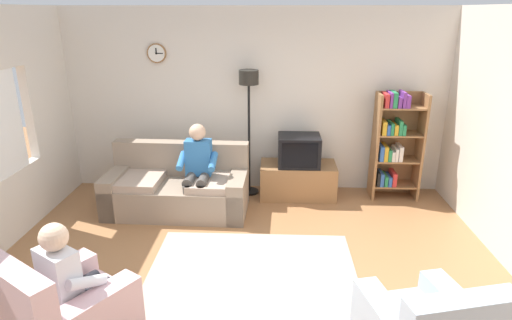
{
  "coord_description": "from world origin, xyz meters",
  "views": [
    {
      "loc": [
        0.28,
        -3.7,
        2.64
      ],
      "look_at": [
        0.08,
        0.99,
        1.0
      ],
      "focal_mm": 30.25,
      "sensor_mm": 36.0,
      "label": 1
    }
  ],
  "objects": [
    {
      "name": "armchair_near_window",
      "position": [
        -1.39,
        -0.88,
        0.29
      ],
      "size": [
        1.15,
        1.17,
        0.9
      ],
      "color": "beige",
      "rests_on": "ground_plane"
    },
    {
      "name": "person_on_couch",
      "position": [
        -0.72,
        1.59,
        0.7
      ],
      "size": [
        0.52,
        0.54,
        1.24
      ],
      "color": "#3372B2",
      "rests_on": "ground_plane"
    },
    {
      "name": "bookshelf",
      "position": [
        2.01,
        2.32,
        0.83
      ],
      "size": [
        0.68,
        0.36,
        1.58
      ],
      "color": "olive",
      "rests_on": "ground_plane"
    },
    {
      "name": "back_wall_assembly",
      "position": [
        -0.0,
        2.66,
        1.35
      ],
      "size": [
        6.2,
        0.17,
        2.7
      ],
      "color": "silver",
      "rests_on": "ground_plane"
    },
    {
      "name": "area_rug",
      "position": [
        0.07,
        0.19,
        0.01
      ],
      "size": [
        2.2,
        1.7,
        0.01
      ],
      "primitive_type": "cube",
      "color": "#AD9E8E",
      "rests_on": "ground_plane"
    },
    {
      "name": "tv",
      "position": [
        0.64,
        2.23,
        0.72
      ],
      "size": [
        0.6,
        0.49,
        0.44
      ],
      "color": "black",
      "rests_on": "tv_stand"
    },
    {
      "name": "person_in_left_armchair",
      "position": [
        -1.34,
        -0.81,
        0.6
      ],
      "size": [
        0.61,
        0.64,
        1.12
      ],
      "color": "silver",
      "rests_on": "ground_plane"
    },
    {
      "name": "floor_lamp",
      "position": [
        -0.08,
        2.35,
        1.45
      ],
      "size": [
        0.28,
        0.28,
        1.85
      ],
      "color": "black",
      "rests_on": "ground_plane"
    },
    {
      "name": "tv_stand",
      "position": [
        0.64,
        2.25,
        0.25
      ],
      "size": [
        1.1,
        0.56,
        0.5
      ],
      "color": "olive",
      "rests_on": "ground_plane"
    },
    {
      "name": "couch",
      "position": [
        -1.03,
        1.7,
        0.31
      ],
      "size": [
        1.92,
        0.94,
        0.9
      ],
      "color": "gray",
      "rests_on": "ground_plane"
    },
    {
      "name": "ground_plane",
      "position": [
        0.0,
        0.0,
        0.0
      ],
      "size": [
        12.0,
        12.0,
        0.0
      ],
      "primitive_type": "plane",
      "color": "#9E6B42"
    }
  ]
}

